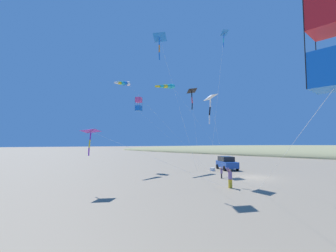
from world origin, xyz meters
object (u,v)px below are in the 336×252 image
Objects in this scene: person_adult_flyer at (230,177)px; kite_delta_yellow_midlevel at (91,131)px; cooler_box at (213,169)px; kite_windsock_striped_overhead at (124,83)px; kite_delta_blue_topmost at (224,35)px; kite_delta_purple_drifting at (159,38)px; kite_box_red_high_left at (139,104)px; parked_car at (227,163)px; kite_delta_magenta_far_left at (210,98)px; kite_box_white_trailing at (331,42)px; person_child_green_jacket at (221,172)px; kite_windsock_small_distant at (167,86)px; kite_delta_orange_high_right at (191,91)px.

person_adult_flyer is 0.17× the size of kite_delta_yellow_midlevel.
kite_delta_yellow_midlevel is (9.58, -5.90, 3.71)m from person_adult_flyer.
kite_windsock_striped_overhead is (9.33, -7.74, 11.80)m from cooler_box.
kite_delta_yellow_midlevel is (9.93, -5.28, -8.84)m from kite_delta_blue_topmost.
kite_delta_purple_drifting reaches higher than kite_windsock_striped_overhead.
kite_box_red_high_left is 3.58m from kite_windsock_striped_overhead.
parked_car is 0.41× the size of kite_delta_magenta_far_left.
kite_box_red_high_left is at bearing -96.79° from person_adult_flyer.
parked_car is 0.44× the size of kite_box_red_high_left.
kite_delta_blue_topmost is 1.10× the size of kite_box_white_trailing.
kite_delta_magenta_far_left is 11.50m from kite_delta_yellow_midlevel.
kite_windsock_striped_overhead is (4.52, -12.81, 11.35)m from person_child_green_jacket.
kite_windsock_small_distant is (-16.84, -25.00, 6.29)m from kite_box_white_trailing.
kite_box_red_high_left is (-1.64, -16.05, -4.11)m from kite_delta_blue_topmost.
kite_delta_purple_drifting is 12.72m from kite_windsock_striped_overhead.
kite_delta_blue_topmost is at bearing -136.30° from kite_box_white_trailing.
person_child_green_jacket is at bearing -160.19° from kite_delta_magenta_far_left.
kite_box_white_trailing is at bearing 56.03° from kite_windsock_small_distant.
kite_delta_purple_drifting is (4.86, -1.79, 5.13)m from kite_delta_magenta_far_left.
kite_delta_orange_high_right reaches higher than kite_box_red_high_left.
kite_box_white_trailing is 18.27m from kite_delta_purple_drifting.
kite_box_white_trailing is 0.97× the size of kite_windsock_striped_overhead.
person_adult_flyer is (8.91, 8.99, 0.71)m from cooler_box.
kite_windsock_striped_overhead reaches higher than kite_delta_magenta_far_left.
kite_box_white_trailing is (15.34, 14.38, 5.19)m from person_child_green_jacket.
person_child_green_jacket is (7.68, 4.81, -0.29)m from parked_car.
kite_delta_yellow_midlevel is 0.77× the size of kite_windsock_small_distant.
cooler_box is 0.06× the size of kite_delta_orange_high_right.
kite_windsock_small_distant is at bearing -110.65° from kite_delta_blue_topmost.
kite_delta_blue_topmost is at bearing -119.35° from person_adult_flyer.
kite_windsock_small_distant is 13.85m from kite_delta_purple_drifting.
person_adult_flyer is 13.73m from kite_delta_purple_drifting.
person_adult_flyer is at bearing 43.74° from person_child_green_jacket.
kite_delta_purple_drifting reaches higher than kite_box_red_high_left.
kite_delta_blue_topmost is 14.94m from kite_windsock_small_distant.
parked_car is at bearing -143.46° from person_adult_flyer.
kite_box_red_high_left reaches higher than kite_delta_yellow_midlevel.
person_adult_flyer is at bearing 59.97° from kite_delta_orange_high_right.
kite_windsock_striped_overhead is (-10.82, -27.19, 6.16)m from kite_box_white_trailing.
kite_box_red_high_left is 14.00m from kite_delta_magenta_far_left.
kite_windsock_small_distant is at bearing -123.97° from kite_box_white_trailing.
kite_delta_yellow_midlevel reaches higher than cooler_box.
person_adult_flyer is 19.20m from kite_windsock_small_distant.
kite_delta_purple_drifting is at bearing 19.00° from cooler_box.
kite_delta_yellow_midlevel is 19.01m from kite_windsock_small_distant.
kite_delta_yellow_midlevel is (10.50, -3.13, -3.49)m from kite_delta_magenta_far_left.
kite_box_red_high_left is (9.78, -7.95, 8.41)m from parked_car.
kite_delta_yellow_midlevel is (-1.66, -16.36, -1.22)m from kite_box_white_trailing.
kite_box_white_trailing is at bearing 84.20° from kite_delta_yellow_midlevel.
person_child_green_jacket is 0.10× the size of kite_box_white_trailing.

